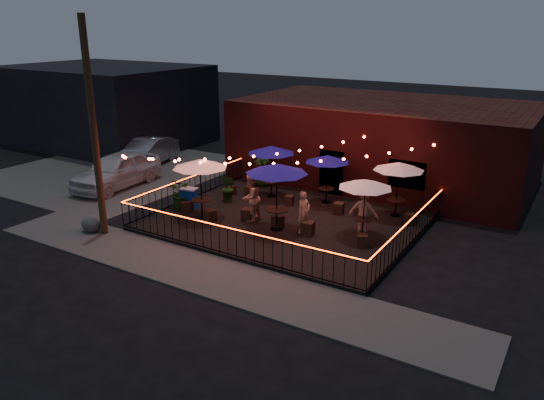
{
  "coord_description": "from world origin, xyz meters",
  "views": [
    {
      "loc": [
        9.92,
        -15.24,
        7.72
      ],
      "look_at": [
        -0.46,
        1.59,
        1.04
      ],
      "focal_mm": 35.0,
      "sensor_mm": 36.0,
      "label": 1
    }
  ],
  "objects_px": {
    "utility_pole": "(94,131)",
    "cafe_table_1": "(271,150)",
    "cafe_table_0": "(200,164)",
    "cooler": "(189,198)",
    "boulder": "(92,224)",
    "cafe_table_4": "(365,184)",
    "cafe_table_2": "(277,169)",
    "cafe_table_3": "(327,159)",
    "cafe_table_5": "(399,167)"
  },
  "relations": [
    {
      "from": "utility_pole",
      "to": "cafe_table_1",
      "type": "relative_size",
      "value": 3.33
    },
    {
      "from": "cafe_table_0",
      "to": "cooler",
      "type": "bearing_deg",
      "value": 153.19
    },
    {
      "from": "boulder",
      "to": "cafe_table_4",
      "type": "bearing_deg",
      "value": 27.61
    },
    {
      "from": "cafe_table_2",
      "to": "cooler",
      "type": "height_order",
      "value": "cafe_table_2"
    },
    {
      "from": "cafe_table_0",
      "to": "cooler",
      "type": "xyz_separation_m",
      "value": [
        -1.15,
        0.58,
        -1.77
      ]
    },
    {
      "from": "cafe_table_0",
      "to": "cafe_table_4",
      "type": "bearing_deg",
      "value": 13.94
    },
    {
      "from": "cafe_table_0",
      "to": "boulder",
      "type": "bearing_deg",
      "value": -131.34
    },
    {
      "from": "utility_pole",
      "to": "cafe_table_1",
      "type": "height_order",
      "value": "utility_pole"
    },
    {
      "from": "cafe_table_0",
      "to": "cafe_table_3",
      "type": "xyz_separation_m",
      "value": [
        3.48,
        4.3,
        -0.27
      ]
    },
    {
      "from": "cafe_table_2",
      "to": "cooler",
      "type": "bearing_deg",
      "value": 178.34
    },
    {
      "from": "utility_pole",
      "to": "cafe_table_5",
      "type": "relative_size",
      "value": 3.18
    },
    {
      "from": "cafe_table_2",
      "to": "cafe_table_5",
      "type": "relative_size",
      "value": 1.23
    },
    {
      "from": "boulder",
      "to": "cooler",
      "type": "bearing_deg",
      "value": 66.16
    },
    {
      "from": "cafe_table_3",
      "to": "cafe_table_4",
      "type": "bearing_deg",
      "value": -43.89
    },
    {
      "from": "cafe_table_3",
      "to": "cafe_table_4",
      "type": "distance_m",
      "value": 3.94
    },
    {
      "from": "utility_pole",
      "to": "cafe_table_0",
      "type": "distance_m",
      "value": 4.17
    },
    {
      "from": "cafe_table_1",
      "to": "cafe_table_4",
      "type": "height_order",
      "value": "cafe_table_1"
    },
    {
      "from": "cafe_table_1",
      "to": "cafe_table_5",
      "type": "distance_m",
      "value": 5.7
    },
    {
      "from": "cafe_table_3",
      "to": "cafe_table_5",
      "type": "distance_m",
      "value": 3.15
    },
    {
      "from": "cafe_table_3",
      "to": "cafe_table_5",
      "type": "relative_size",
      "value": 0.85
    },
    {
      "from": "cafe_table_0",
      "to": "cooler",
      "type": "distance_m",
      "value": 2.19
    },
    {
      "from": "cafe_table_4",
      "to": "cooler",
      "type": "bearing_deg",
      "value": -172.48
    },
    {
      "from": "cafe_table_1",
      "to": "cafe_table_2",
      "type": "height_order",
      "value": "cafe_table_2"
    },
    {
      "from": "cafe_table_3",
      "to": "cooler",
      "type": "height_order",
      "value": "cafe_table_3"
    },
    {
      "from": "cafe_table_2",
      "to": "cafe_table_4",
      "type": "height_order",
      "value": "cafe_table_2"
    },
    {
      "from": "cooler",
      "to": "cafe_table_1",
      "type": "bearing_deg",
      "value": 45.16
    },
    {
      "from": "utility_pole",
      "to": "cafe_table_5",
      "type": "distance_m",
      "value": 11.72
    },
    {
      "from": "utility_pole",
      "to": "cafe_table_2",
      "type": "distance_m",
      "value": 6.75
    },
    {
      "from": "utility_pole",
      "to": "cafe_table_5",
      "type": "bearing_deg",
      "value": 39.7
    },
    {
      "from": "cafe_table_1",
      "to": "cooler",
      "type": "distance_m",
      "value": 4.2
    },
    {
      "from": "cafe_table_0",
      "to": "cafe_table_2",
      "type": "distance_m",
      "value": 3.3
    },
    {
      "from": "cafe_table_3",
      "to": "cafe_table_0",
      "type": "bearing_deg",
      "value": -129.0
    },
    {
      "from": "cafe_table_2",
      "to": "cafe_table_4",
      "type": "xyz_separation_m",
      "value": [
        3.06,
        1.12,
        -0.38
      ]
    },
    {
      "from": "cafe_table_2",
      "to": "boulder",
      "type": "distance_m",
      "value": 7.44
    },
    {
      "from": "cafe_table_3",
      "to": "cafe_table_4",
      "type": "height_order",
      "value": "cafe_table_4"
    },
    {
      "from": "cafe_table_5",
      "to": "cooler",
      "type": "relative_size",
      "value": 2.83
    },
    {
      "from": "cafe_table_1",
      "to": "boulder",
      "type": "relative_size",
      "value": 2.76
    },
    {
      "from": "cafe_table_4",
      "to": "cafe_table_5",
      "type": "bearing_deg",
      "value": 83.5
    },
    {
      "from": "cafe_table_1",
      "to": "cafe_table_3",
      "type": "xyz_separation_m",
      "value": [
        2.52,
        0.51,
        -0.19
      ]
    },
    {
      "from": "cafe_table_0",
      "to": "boulder",
      "type": "relative_size",
      "value": 2.82
    },
    {
      "from": "cafe_table_2",
      "to": "cafe_table_5",
      "type": "distance_m",
      "value": 5.13
    },
    {
      "from": "cafe_table_3",
      "to": "cafe_table_5",
      "type": "height_order",
      "value": "cafe_table_5"
    },
    {
      "from": "utility_pole",
      "to": "boulder",
      "type": "bearing_deg",
      "value": -167.71
    },
    {
      "from": "cafe_table_2",
      "to": "cafe_table_3",
      "type": "xyz_separation_m",
      "value": [
        0.22,
        3.85,
        -0.42
      ]
    },
    {
      "from": "cafe_table_4",
      "to": "cooler",
      "type": "relative_size",
      "value": 2.46
    },
    {
      "from": "utility_pole",
      "to": "cooler",
      "type": "xyz_separation_m",
      "value": [
        1.13,
        3.68,
        -3.4
      ]
    },
    {
      "from": "cafe_table_3",
      "to": "boulder",
      "type": "xyz_separation_m",
      "value": [
        -6.31,
        -7.52,
        -1.77
      ]
    },
    {
      "from": "utility_pole",
      "to": "cafe_table_3",
      "type": "bearing_deg",
      "value": 52.09
    },
    {
      "from": "cafe_table_0",
      "to": "cafe_table_2",
      "type": "xyz_separation_m",
      "value": [
        3.26,
        0.45,
        0.15
      ]
    },
    {
      "from": "cafe_table_2",
      "to": "cafe_table_5",
      "type": "height_order",
      "value": "cafe_table_2"
    }
  ]
}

